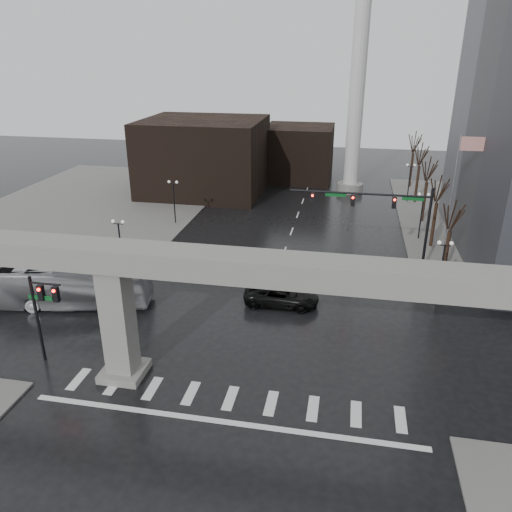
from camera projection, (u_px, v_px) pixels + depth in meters
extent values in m
plane|color=black|center=(234.00, 388.00, 29.89)|extent=(160.00, 160.00, 0.00)
cube|color=#63605E|center=(107.00, 199.00, 66.98)|extent=(28.00, 36.00, 0.15)
cube|color=gray|center=(232.00, 266.00, 26.80)|extent=(48.00, 2.20, 1.40)
cube|color=gray|center=(119.00, 323.00, 29.69)|extent=(1.60, 1.60, 7.30)
cube|color=gray|center=(125.00, 371.00, 31.01)|extent=(2.60, 2.60, 0.50)
cube|color=black|center=(204.00, 156.00, 68.43)|extent=(16.00, 14.00, 10.00)
cube|color=black|center=(299.00, 153.00, 75.79)|extent=(10.00, 10.00, 8.00)
cylinder|color=silver|center=(358.00, 79.00, 64.71)|extent=(2.00, 2.00, 30.00)
cylinder|color=gray|center=(350.00, 187.00, 70.28)|extent=(3.60, 3.60, 1.20)
cylinder|color=black|center=(427.00, 233.00, 43.15)|extent=(0.24, 0.24, 8.00)
cylinder|color=black|center=(359.00, 194.00, 42.96)|extent=(12.00, 0.18, 0.18)
cube|color=black|center=(394.00, 203.00, 42.69)|extent=(0.35, 0.30, 1.00)
cube|color=black|center=(353.00, 201.00, 43.29)|extent=(0.35, 0.30, 1.00)
cube|color=black|center=(312.00, 198.00, 43.90)|extent=(0.35, 0.30, 1.00)
sphere|color=#FF0C05|center=(395.00, 200.00, 42.41)|extent=(0.20, 0.20, 0.20)
cube|color=#0B4F1C|center=(413.00, 199.00, 42.25)|extent=(1.80, 0.05, 0.35)
cube|color=#0B4F1C|center=(336.00, 195.00, 43.38)|extent=(1.80, 0.05, 0.35)
cylinder|color=black|center=(38.00, 320.00, 31.40)|extent=(0.20, 0.20, 6.00)
cylinder|color=black|center=(45.00, 284.00, 30.22)|extent=(2.00, 0.14, 0.14)
cube|color=black|center=(41.00, 293.00, 30.55)|extent=(0.35, 0.30, 1.00)
cube|color=black|center=(56.00, 294.00, 30.37)|extent=(0.35, 0.30, 1.00)
cube|color=#0B4F1C|center=(40.00, 298.00, 30.70)|extent=(1.60, 0.05, 0.30)
cylinder|color=silver|center=(451.00, 202.00, 44.90)|extent=(0.12, 0.12, 12.00)
cube|color=#B22713|center=(472.00, 144.00, 42.71)|extent=(2.00, 0.03, 1.20)
cylinder|color=black|center=(441.00, 273.00, 39.30)|extent=(0.14, 0.14, 4.80)
cube|color=black|center=(445.00, 245.00, 38.39)|extent=(0.90, 0.06, 0.06)
sphere|color=silver|center=(439.00, 243.00, 38.39)|extent=(0.32, 0.32, 0.32)
sphere|color=silver|center=(452.00, 243.00, 38.24)|extent=(0.32, 0.32, 0.32)
cylinder|color=black|center=(421.00, 218.00, 51.98)|extent=(0.14, 0.14, 4.80)
cube|color=black|center=(424.00, 196.00, 51.07)|extent=(0.90, 0.06, 0.06)
sphere|color=silver|center=(419.00, 194.00, 51.08)|extent=(0.32, 0.32, 0.32)
sphere|color=silver|center=(429.00, 195.00, 50.92)|extent=(0.32, 0.32, 0.32)
cylinder|color=black|center=(409.00, 185.00, 64.66)|extent=(0.14, 0.14, 4.80)
cube|color=black|center=(411.00, 167.00, 63.75)|extent=(0.90, 0.06, 0.06)
sphere|color=silver|center=(408.00, 165.00, 63.76)|extent=(0.32, 0.32, 0.32)
sphere|color=silver|center=(415.00, 165.00, 63.60)|extent=(0.32, 0.32, 0.32)
cylinder|color=black|center=(121.00, 249.00, 43.98)|extent=(0.14, 0.14, 4.80)
cube|color=black|center=(118.00, 224.00, 43.08)|extent=(0.90, 0.06, 0.06)
sphere|color=silver|center=(113.00, 221.00, 43.08)|extent=(0.32, 0.32, 0.32)
sphere|color=silver|center=(123.00, 222.00, 42.92)|extent=(0.32, 0.32, 0.32)
cylinder|color=black|center=(174.00, 204.00, 56.67)|extent=(0.14, 0.14, 4.80)
cube|color=black|center=(173.00, 184.00, 55.76)|extent=(0.90, 0.06, 0.06)
sphere|color=silver|center=(169.00, 182.00, 55.76)|extent=(0.32, 0.32, 0.32)
sphere|color=silver|center=(177.00, 182.00, 55.60)|extent=(0.32, 0.32, 0.32)
cylinder|color=black|center=(208.00, 175.00, 69.35)|extent=(0.14, 0.14, 4.80)
cube|color=black|center=(207.00, 158.00, 68.44)|extent=(0.90, 0.06, 0.06)
sphere|color=silver|center=(204.00, 157.00, 68.44)|extent=(0.32, 0.32, 0.32)
sphere|color=silver|center=(211.00, 157.00, 68.28)|extent=(0.32, 0.32, 0.32)
cylinder|color=black|center=(446.00, 256.00, 42.80)|extent=(0.34, 0.34, 4.55)
cylinder|color=black|center=(452.00, 215.00, 41.36)|extent=(0.12, 1.52, 2.98)
cylinder|color=black|center=(458.00, 217.00, 41.59)|extent=(0.83, 1.14, 2.51)
cylinder|color=black|center=(433.00, 225.00, 50.03)|extent=(0.34, 0.34, 4.66)
cylinder|color=black|center=(439.00, 188.00, 48.55)|extent=(0.12, 1.55, 3.05)
cylinder|color=black|center=(443.00, 190.00, 48.78)|extent=(0.85, 1.16, 2.57)
cylinder|color=black|center=(424.00, 202.00, 57.25)|extent=(0.34, 0.34, 4.76)
cylinder|color=black|center=(429.00, 169.00, 55.74)|extent=(0.12, 1.59, 3.11)
cylinder|color=black|center=(433.00, 171.00, 55.97)|extent=(0.86, 1.18, 2.62)
cylinder|color=black|center=(417.00, 185.00, 64.48)|extent=(0.34, 0.34, 4.87)
cylinder|color=black|center=(421.00, 154.00, 62.93)|extent=(0.12, 1.62, 3.18)
cylinder|color=black|center=(424.00, 155.00, 63.17)|extent=(0.88, 1.20, 2.68)
cylinder|color=black|center=(411.00, 170.00, 71.70)|extent=(0.34, 0.34, 4.97)
cylinder|color=black|center=(415.00, 142.00, 70.12)|extent=(0.12, 1.65, 3.25)
cylinder|color=black|center=(418.00, 143.00, 70.36)|extent=(0.89, 1.23, 2.74)
imported|color=black|center=(281.00, 295.00, 39.23)|extent=(5.92, 2.83, 1.63)
imported|color=#9A9B9F|center=(68.00, 285.00, 38.85)|extent=(13.01, 5.28, 3.53)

